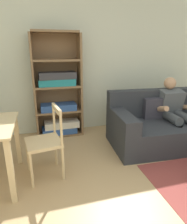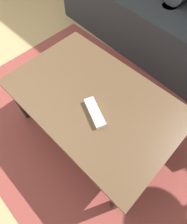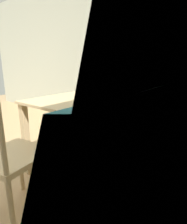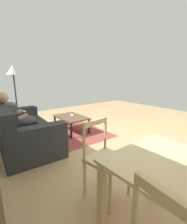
{
  "view_description": "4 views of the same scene",
  "coord_description": "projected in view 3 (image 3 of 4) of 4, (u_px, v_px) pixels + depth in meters",
  "views": [
    {
      "loc": [
        -0.9,
        -0.89,
        1.59
      ],
      "look_at": [
        -0.33,
        1.17,
        0.9
      ],
      "focal_mm": 31.56,
      "sensor_mm": 36.0,
      "label": 1
    },
    {
      "loc": [
        1.72,
        0.19,
        1.18
      ],
      "look_at": [
        1.33,
        0.58,
        0.24
      ],
      "focal_mm": 29.12,
      "sensor_mm": 36.0,
      "label": 2
    },
    {
      "loc": [
        -0.31,
        2.61,
        1.11
      ],
      "look_at": [
        -1.86,
        1.43,
        0.6
      ],
      "focal_mm": 29.6,
      "sensor_mm": 36.0,
      "label": 3
    },
    {
      "loc": [
        -2.13,
        2.61,
        1.43
      ],
      "look_at": [
        -0.33,
        1.17,
        0.9
      ],
      "focal_mm": 25.61,
      "sensor_mm": 36.0,
      "label": 4
    }
  ],
  "objects": [
    {
      "name": "wall_side",
      "position": [
        77.0,
        52.0,
        3.69
      ],
      "size": [
        0.12,
        5.91,
        2.67
      ],
      "primitive_type": "cube",
      "color": "beige",
      "rests_on": "ground_plane"
    },
    {
      "name": "dining_chair_near_wall",
      "position": [
        158.0,
        141.0,
        1.63
      ],
      "size": [
        0.47,
        0.47,
        0.94
      ],
      "color": "tan",
      "rests_on": "ground_plane"
    },
    {
      "name": "dining_table",
      "position": [
        94.0,
        107.0,
        2.0
      ],
      "size": [
        1.29,
        0.89,
        0.77
      ],
      "color": "#D1B27F",
      "rests_on": "ground_plane"
    },
    {
      "name": "dining_chair_facing_couch",
      "position": [
        10.0,
        158.0,
        1.29
      ],
      "size": [
        0.47,
        0.47,
        0.92
      ],
      "color": "#D1B27F",
      "rests_on": "ground_plane"
    }
  ]
}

